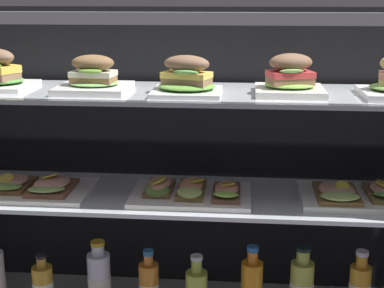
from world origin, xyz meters
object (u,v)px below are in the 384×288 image
Objects in this scene: juice_bottle_front_right_end at (43,288)px; plated_roll_sandwich_mid_right at (93,79)px; plated_roll_sandwich_mid_left at (187,80)px; open_sandwich_tray_left_of_center at (192,192)px; juice_bottle_near_post at (149,287)px; open_sandwich_tray_mid_right at (33,187)px; plated_roll_sandwich_far_right at (290,79)px; open_sandwich_tray_far_left at (362,195)px; juice_bottle_back_left at (99,279)px.

plated_roll_sandwich_mid_right is at bearing 3.16° from juice_bottle_front_right_end.
plated_roll_sandwich_mid_left is 0.32m from open_sandwich_tray_left_of_center.
juice_bottle_front_right_end is 0.94× the size of juice_bottle_near_post.
juice_bottle_near_post is at bearing 5.61° from open_sandwich_tray_mid_right.
plated_roll_sandwich_far_right is 0.42m from open_sandwich_tray_left_of_center.
open_sandwich_tray_far_left is at bearing 2.57° from plated_roll_sandwich_mid_left.
plated_roll_sandwich_mid_left is 0.28m from plated_roll_sandwich_far_right.
plated_roll_sandwich_far_right is 0.54× the size of open_sandwich_tray_left_of_center.
open_sandwich_tray_mid_right reaches higher than juice_bottle_back_left.
open_sandwich_tray_far_left is at bearing 0.40° from plated_roll_sandwich_mid_right.
juice_bottle_near_post is (-0.61, 0.02, -0.32)m from open_sandwich_tray_far_left.
juice_bottle_front_right_end is 0.17m from juice_bottle_back_left.
plated_roll_sandwich_far_right reaches higher than open_sandwich_tray_left_of_center.
plated_roll_sandwich_far_right reaches higher than plated_roll_sandwich_mid_right.
open_sandwich_tray_far_left is (0.94, 0.02, 0.00)m from open_sandwich_tray_mid_right.
plated_roll_sandwich_mid_left reaches higher than open_sandwich_tray_far_left.
plated_roll_sandwich_far_right is 0.84× the size of juice_bottle_back_left.
plated_roll_sandwich_mid_right is 0.63m from juice_bottle_back_left.
plated_roll_sandwich_mid_left is 1.01× the size of juice_bottle_front_right_end.
open_sandwich_tray_left_of_center is 1.56× the size of juice_bottle_back_left.
plated_roll_sandwich_mid_left is 0.56m from open_sandwich_tray_mid_right.
plated_roll_sandwich_mid_right is at bearing -171.06° from juice_bottle_near_post.
open_sandwich_tray_far_left reaches higher than juice_bottle_back_left.
plated_roll_sandwich_far_right is 0.76m from juice_bottle_near_post.
juice_bottle_front_right_end is at bearing 3.34° from open_sandwich_tray_mid_right.
plated_roll_sandwich_far_right reaches higher than open_sandwich_tray_far_left.
plated_roll_sandwich_far_right is at bearing 5.22° from plated_roll_sandwich_mid_left.
juice_bottle_near_post reaches higher than juice_bottle_front_right_end.
open_sandwich_tray_mid_right is at bearing -174.39° from juice_bottle_near_post.
juice_bottle_near_post is at bearing 178.11° from plated_roll_sandwich_far_right.
open_sandwich_tray_mid_right is (-0.19, -0.01, -0.32)m from plated_roll_sandwich_mid_right.
plated_roll_sandwich_mid_right is 0.26m from plated_roll_sandwich_mid_left.
open_sandwich_tray_mid_right reaches higher than open_sandwich_tray_far_left.
plated_roll_sandwich_mid_right reaches higher than open_sandwich_tray_far_left.
open_sandwich_tray_mid_right is (-0.73, -0.02, -0.32)m from plated_roll_sandwich_far_right.
juice_bottle_front_right_end is at bearing -178.51° from plated_roll_sandwich_far_right.
plated_roll_sandwich_mid_right is 1.06× the size of plated_roll_sandwich_far_right.
juice_bottle_front_right_end is at bearing -176.84° from plated_roll_sandwich_mid_right.
plated_roll_sandwich_far_right is at bearing 1.49° from juice_bottle_front_right_end.
plated_roll_sandwich_far_right is 0.84m from juice_bottle_back_left.
plated_roll_sandwich_mid_right reaches higher than juice_bottle_front_right_end.
juice_bottle_near_post is at bearing 168.67° from open_sandwich_tray_left_of_center.
plated_roll_sandwich_far_right is (0.28, 0.03, 0.00)m from plated_roll_sandwich_mid_left.
juice_bottle_back_left is at bearing 171.15° from plated_roll_sandwich_mid_left.
juice_bottle_front_right_end is at bearing -179.43° from open_sandwich_tray_left_of_center.
plated_roll_sandwich_mid_right reaches higher than juice_bottle_back_left.
plated_roll_sandwich_far_right is (0.54, 0.01, 0.00)m from plated_roll_sandwich_mid_right.
open_sandwich_tray_left_of_center is (0.47, 0.01, -0.00)m from open_sandwich_tray_mid_right.
plated_roll_sandwich_mid_right is 0.66m from juice_bottle_near_post.
plated_roll_sandwich_mid_left is 0.59m from open_sandwich_tray_far_left.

